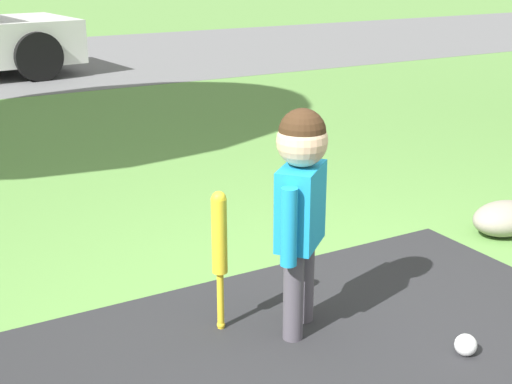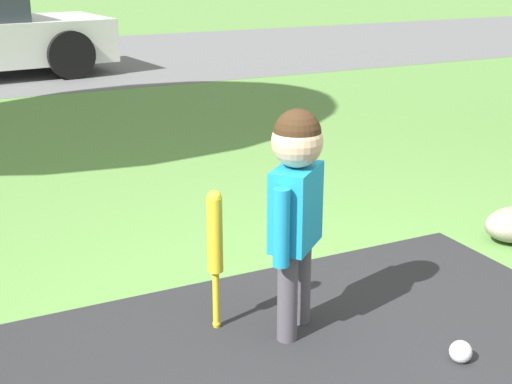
{
  "view_description": "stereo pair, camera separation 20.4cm",
  "coord_description": "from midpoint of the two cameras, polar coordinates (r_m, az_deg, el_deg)",
  "views": [
    {
      "loc": [
        -1.83,
        -2.14,
        1.68
      ],
      "look_at": [
        -0.18,
        0.74,
        0.56
      ],
      "focal_mm": 50.0,
      "sensor_mm": 36.0,
      "label": 1
    },
    {
      "loc": [
        -1.65,
        -2.23,
        1.68
      ],
      "look_at": [
        -0.18,
        0.74,
        0.56
      ],
      "focal_mm": 50.0,
      "sensor_mm": 36.0,
      "label": 2
    }
  ],
  "objects": [
    {
      "name": "ground_plane",
      "position": [
        3.26,
        10.74,
        -12.8
      ],
      "size": [
        60.0,
        60.0,
        0.0
      ],
      "primitive_type": "plane",
      "color": "#5B8C42"
    },
    {
      "name": "street_strip",
      "position": [
        12.18,
        -18.02,
        9.83
      ],
      "size": [
        40.0,
        6.0,
        0.01
      ],
      "color": "slate",
      "rests_on": "ground"
    },
    {
      "name": "child",
      "position": [
        3.13,
        5.1,
        -0.02
      ],
      "size": [
        0.34,
        0.31,
        1.06
      ],
      "rotation": [
        0.0,
        0.0,
        0.72
      ],
      "color": "#4C4751",
      "rests_on": "ground"
    },
    {
      "name": "baseball_bat",
      "position": [
        3.23,
        -1.49,
        -3.94
      ],
      "size": [
        0.07,
        0.07,
        0.68
      ],
      "color": "yellow",
      "rests_on": "ground"
    },
    {
      "name": "sports_ball",
      "position": [
        3.29,
        17.82,
        -12.1
      ],
      "size": [
        0.1,
        0.1,
        0.1
      ],
      "color": "white",
      "rests_on": "ground"
    }
  ]
}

